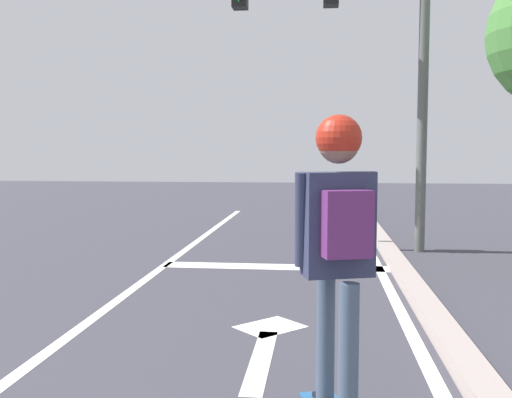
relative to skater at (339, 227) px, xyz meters
The scene contains 8 objects.
lane_line_center 3.33m from the skater, 136.93° to the left, with size 0.12×20.00×0.01m, color white.
lane_line_curbside 2.53m from the skater, 71.49° to the left, with size 0.12×20.00×0.01m, color white.
stop_bar 4.95m from the skater, 98.42° to the left, with size 3.13×0.40×0.01m, color white.
lane_arrow_stem 1.73m from the skater, 115.77° to the left, with size 0.16×1.40×0.01m, color white.
lane_arrow_head 2.38m from the skater, 105.43° to the left, with size 0.56×0.44×0.01m, color white.
curb_strip 2.58m from the skater, 65.64° to the left, with size 0.24×24.00×0.14m, color #A1928C.
skater is the anchor object (origin of this frame).
traffic_signal_mast 6.67m from the skater, 87.22° to the left, with size 4.42×0.34×4.88m.
Camera 1 is at (2.09, 0.62, 1.62)m, focal length 41.15 mm.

